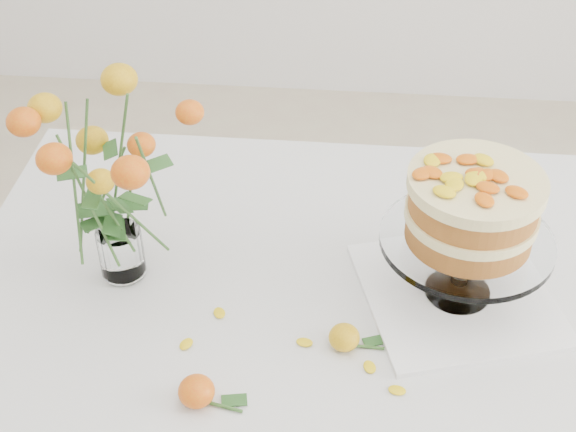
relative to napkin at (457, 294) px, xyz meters
The scene contains 11 objects.
table 0.15m from the napkin, 167.97° to the right, with size 1.43×0.93×0.76m.
napkin is the anchor object (origin of this frame).
cake_stand 0.17m from the napkin, 90.00° to the right, with size 0.27×0.27×0.24m.
rose_vase 0.59m from the napkin, behind, with size 0.26×0.26×0.37m.
loose_rose_near 0.22m from the napkin, 144.92° to the right, with size 0.09×0.05×0.04m.
loose_rose_far 0.46m from the napkin, 146.92° to the right, with size 0.09×0.05×0.04m.
stray_petal_a 0.27m from the napkin, 152.34° to the right, with size 0.03×0.02×0.00m, color yellow.
stray_petal_b 0.22m from the napkin, 130.12° to the right, with size 0.03×0.02×0.00m, color yellow.
stray_petal_c 0.23m from the napkin, 115.82° to the right, with size 0.03×0.02×0.00m, color yellow.
stray_petal_d 0.39m from the napkin, 168.75° to the right, with size 0.03×0.02×0.00m, color yellow.
stray_petal_e 0.44m from the napkin, 160.87° to the right, with size 0.03×0.02×0.00m, color yellow.
Camera 1 is at (-0.07, -0.93, 1.68)m, focal length 50.00 mm.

